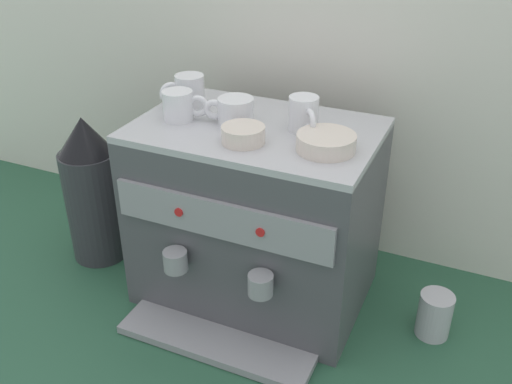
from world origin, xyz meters
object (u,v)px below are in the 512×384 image
at_px(ceramic_cup_3, 180,106).
at_px(ceramic_bowl_0, 243,135).
at_px(espresso_machine, 255,216).
at_px(milk_pitcher, 434,315).
at_px(ceramic_bowl_1, 326,143).
at_px(ceramic_cup_2, 304,114).
at_px(ceramic_cup_0, 234,111).
at_px(coffee_grinder, 92,191).
at_px(ceramic_cup_1, 188,91).

height_order(ceramic_cup_3, ceramic_bowl_0, ceramic_cup_3).
distance_m(espresso_machine, milk_pitcher, 0.49).
height_order(ceramic_cup_3, ceramic_bowl_1, ceramic_cup_3).
relative_size(ceramic_cup_2, ceramic_bowl_0, 1.02).
xyz_separation_m(espresso_machine, ceramic_cup_0, (-0.05, 0.00, 0.27)).
bearing_deg(ceramic_cup_2, coffee_grinder, -174.41).
bearing_deg(espresso_machine, ceramic_cup_1, 164.12).
xyz_separation_m(ceramic_cup_2, milk_pitcher, (0.35, -0.01, -0.45)).
xyz_separation_m(ceramic_cup_3, ceramic_bowl_0, (0.19, -0.06, -0.02)).
bearing_deg(ceramic_cup_2, ceramic_cup_3, -168.74).
bearing_deg(espresso_machine, ceramic_bowl_0, -83.53).
xyz_separation_m(ceramic_cup_0, ceramic_cup_1, (-0.15, 0.05, 0.01)).
distance_m(ceramic_cup_0, ceramic_cup_2, 0.16).
bearing_deg(milk_pitcher, ceramic_bowl_0, -166.59).
xyz_separation_m(espresso_machine, ceramic_cup_3, (-0.18, -0.03, 0.27)).
height_order(ceramic_cup_3, milk_pitcher, ceramic_cup_3).
bearing_deg(ceramic_bowl_1, ceramic_bowl_0, -168.97).
bearing_deg(coffee_grinder, ceramic_cup_2, 5.59).
distance_m(ceramic_cup_1, ceramic_bowl_1, 0.41).
relative_size(espresso_machine, ceramic_cup_0, 4.78).
xyz_separation_m(ceramic_cup_1, coffee_grinder, (-0.27, -0.09, -0.30)).
bearing_deg(ceramic_bowl_0, ceramic_cup_2, 49.58).
bearing_deg(ceramic_bowl_0, ceramic_cup_3, 163.35).
xyz_separation_m(espresso_machine, ceramic_bowl_0, (0.01, -0.08, 0.25)).
distance_m(ceramic_cup_0, ceramic_cup_3, 0.13).
bearing_deg(ceramic_cup_3, milk_pitcher, 4.53).
height_order(ceramic_cup_2, ceramic_bowl_0, ceramic_cup_2).
distance_m(ceramic_cup_3, ceramic_bowl_0, 0.20).
bearing_deg(ceramic_bowl_1, ceramic_cup_2, 134.62).
bearing_deg(milk_pitcher, ceramic_cup_1, 176.87).
relative_size(ceramic_cup_0, ceramic_cup_2, 1.21).
bearing_deg(espresso_machine, ceramic_cup_0, 175.10).
height_order(espresso_machine, ceramic_bowl_1, ceramic_bowl_1).
bearing_deg(espresso_machine, ceramic_bowl_1, -15.34).
relative_size(ceramic_cup_1, milk_pitcher, 0.84).
distance_m(espresso_machine, ceramic_bowl_1, 0.32).
distance_m(ceramic_cup_0, coffee_grinder, 0.52).
height_order(ceramic_cup_1, ceramic_bowl_0, ceramic_cup_1).
height_order(ceramic_cup_0, milk_pitcher, ceramic_cup_0).
height_order(ceramic_bowl_1, coffee_grinder, ceramic_bowl_1).
height_order(espresso_machine, ceramic_cup_0, ceramic_cup_0).
relative_size(ceramic_cup_1, ceramic_bowl_1, 0.77).
xyz_separation_m(ceramic_cup_2, ceramic_cup_3, (-0.29, -0.06, -0.00)).
xyz_separation_m(espresso_machine, ceramic_cup_2, (0.11, 0.03, 0.28)).
bearing_deg(ceramic_cup_0, ceramic_cup_1, 160.41).
relative_size(ceramic_cup_2, coffee_grinder, 0.23).
height_order(espresso_machine, ceramic_cup_3, ceramic_cup_3).
xyz_separation_m(espresso_machine, coffee_grinder, (-0.48, -0.03, -0.02)).
relative_size(ceramic_cup_0, coffee_grinder, 0.27).
bearing_deg(ceramic_cup_0, ceramic_cup_2, 8.49).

